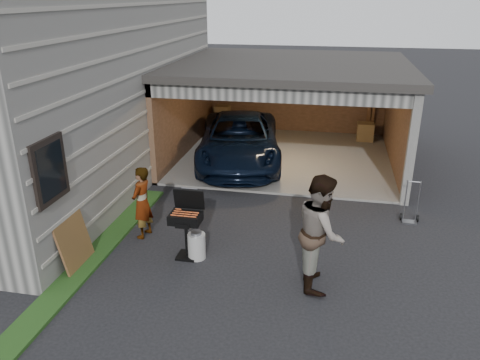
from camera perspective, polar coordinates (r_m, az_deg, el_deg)
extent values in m
plane|color=black|center=(8.92, -3.74, -10.28)|extent=(80.00, 80.00, 0.00)
cube|color=#474744|center=(13.99, -24.44, 11.78)|extent=(7.00, 11.00, 5.50)
cube|color=#193814|center=(8.94, -19.84, -11.37)|extent=(0.50, 8.00, 0.06)
cube|color=#605E59|center=(14.61, 5.67, 2.94)|extent=(6.50, 6.00, 0.06)
cube|color=#453120|center=(17.09, 6.89, 10.25)|extent=(6.50, 0.15, 2.70)
cube|color=#453120|center=(14.31, 18.70, 7.00)|extent=(0.15, 6.00, 2.70)
cube|color=#453120|center=(14.87, -6.52, 8.53)|extent=(0.15, 6.00, 2.70)
cube|color=#2D2B28|center=(13.97, 6.10, 13.75)|extent=(6.80, 6.30, 0.20)
cube|color=#474744|center=(11.15, 4.53, 10.32)|extent=(6.50, 0.16, 0.36)
cube|color=beige|center=(12.33, 5.27, 11.87)|extent=(6.00, 2.40, 0.06)
cube|color=#474744|center=(11.49, 20.14, 3.34)|extent=(0.20, 0.18, 2.70)
cube|color=brown|center=(17.02, -2.12, 6.74)|extent=(0.60, 0.50, 0.50)
cube|color=brown|center=(16.90, -2.14, 8.29)|extent=(0.50, 0.45, 0.45)
cube|color=brown|center=(16.51, 15.02, 5.71)|extent=(0.55, 0.50, 0.60)
cube|color=brown|center=(16.90, 15.82, 8.94)|extent=(0.24, 0.43, 2.20)
imported|color=black|center=(13.73, -0.09, 4.68)|extent=(3.11, 5.26, 1.37)
imported|color=#A5B5CF|center=(9.74, -11.86, -2.71)|extent=(0.45, 0.61, 1.53)
imported|color=#471F1C|center=(7.99, 9.84, -6.24)|extent=(0.87, 1.07, 2.03)
cube|color=black|center=(9.19, -6.44, -9.15)|extent=(0.37, 0.37, 0.04)
cylinder|color=black|center=(9.00, -6.55, -7.08)|extent=(0.06, 0.06, 0.75)
cube|color=black|center=(8.81, -6.66, -4.64)|extent=(0.59, 0.41, 0.18)
cube|color=#59595B|center=(8.77, -6.69, -4.19)|extent=(0.53, 0.36, 0.01)
cube|color=black|center=(8.91, -6.24, -2.32)|extent=(0.59, 0.11, 0.41)
cylinder|color=beige|center=(9.03, -5.31, -8.01)|extent=(0.45, 0.45, 0.51)
cube|color=brown|center=(9.13, -19.53, -7.22)|extent=(0.25, 0.89, 0.99)
cube|color=slate|center=(11.05, 19.92, -4.84)|extent=(0.32, 0.21, 0.04)
cylinder|color=black|center=(11.10, 19.01, -4.23)|extent=(0.05, 0.16, 0.16)
cylinder|color=black|center=(11.14, 20.84, -4.38)|extent=(0.05, 0.16, 0.16)
cylinder|color=slate|center=(10.94, 19.50, -2.31)|extent=(0.03, 0.03, 0.94)
cylinder|color=slate|center=(10.97, 20.89, -2.43)|extent=(0.03, 0.03, 0.94)
cylinder|color=slate|center=(10.79, 20.50, -0.20)|extent=(0.27, 0.04, 0.03)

